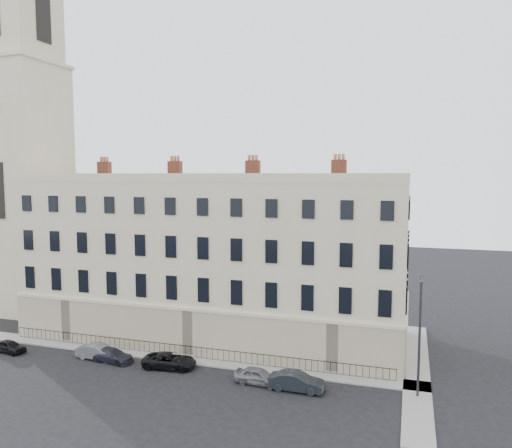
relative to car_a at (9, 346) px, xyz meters
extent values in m
plane|color=black|center=(21.42, -1.87, -0.55)|extent=(160.00, 160.00, 0.00)
cube|color=beige|center=(15.42, 10.13, 6.95)|extent=(36.00, 12.00, 15.00)
cube|color=#BFAC8F|center=(15.42, 4.05, 1.45)|extent=(36.10, 0.18, 4.00)
cube|color=#BFAC8F|center=(33.50, 10.13, 1.45)|extent=(0.18, 12.10, 4.00)
cube|color=beige|center=(15.42, 4.28, 14.85)|extent=(36.00, 0.35, 0.80)
cube|color=beige|center=(33.27, 10.13, 14.85)|extent=(0.35, 12.00, 0.80)
cube|color=brown|center=(3.42, 10.13, 15.45)|extent=(1.30, 0.70, 2.00)
cube|color=brown|center=(11.42, 10.13, 15.45)|extent=(1.30, 0.70, 2.00)
cube|color=brown|center=(19.42, 10.13, 15.45)|extent=(1.30, 0.70, 2.00)
cube|color=brown|center=(27.42, 10.13, 15.45)|extent=(1.30, 0.70, 2.00)
cube|color=beige|center=(-8.58, 12.13, 13.45)|extent=(8.00, 8.00, 28.00)
cube|color=beige|center=(-8.58, 12.13, 32.45)|extent=(7.04, 7.04, 10.00)
cube|color=gray|center=(11.42, 3.13, -0.49)|extent=(48.00, 2.00, 0.12)
cube|color=gray|center=(34.42, 6.13, -0.49)|extent=(2.00, 24.00, 0.12)
cube|color=black|center=(15.42, 3.53, 0.47)|extent=(35.00, 0.04, 0.04)
cube|color=black|center=(15.42, 3.53, -0.43)|extent=(35.00, 0.04, 0.04)
imported|color=black|center=(0.00, 0.00, 0.00)|extent=(3.36, 1.69, 1.10)
imported|color=slate|center=(8.52, 0.96, 0.09)|extent=(3.95, 1.48, 1.29)
imported|color=#22232E|center=(9.96, 0.81, 0.00)|extent=(3.97, 2.00, 1.11)
imported|color=black|center=(15.20, 1.00, 0.06)|extent=(4.60, 2.55, 1.22)
imported|color=slate|center=(22.99, 0.18, 0.07)|extent=(3.72, 1.67, 1.24)
imported|color=black|center=(26.02, -0.10, 0.13)|extent=(4.10, 1.44, 1.35)
cylinder|color=#2D2E32|center=(34.44, 1.35, 3.84)|extent=(0.18, 0.18, 8.77)
cylinder|color=#2D2E32|center=(34.42, 0.58, 8.11)|extent=(0.15, 1.65, 0.11)
cube|color=#2D2E32|center=(34.41, -0.18, 8.06)|extent=(0.21, 0.55, 0.13)
camera|label=1|loc=(33.59, -34.36, 15.16)|focal=35.00mm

